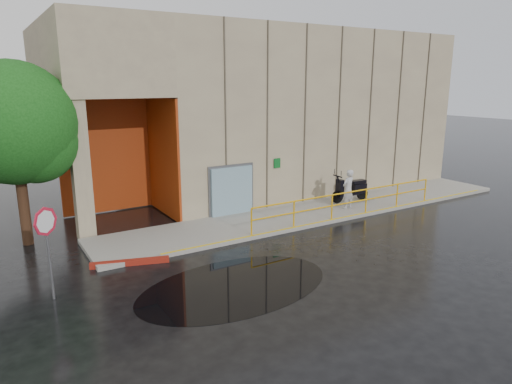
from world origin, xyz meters
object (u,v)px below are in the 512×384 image
at_px(scooter, 351,183).
at_px(red_curb, 130,262).
at_px(tree_near, 19,128).
at_px(stop_sign, 47,233).
at_px(person, 348,189).

distance_m(scooter, red_curb, 11.09).
relative_size(scooter, tree_near, 0.32).
distance_m(stop_sign, red_curb, 3.21).
bearing_deg(stop_sign, tree_near, 73.22).
xyz_separation_m(scooter, tree_near, (-13.26, 1.94, 3.05)).
distance_m(person, stop_sign, 12.54).
bearing_deg(person, red_curb, -5.99).
bearing_deg(tree_near, stop_sign, -90.31).
height_order(stop_sign, red_curb, stop_sign).
relative_size(person, red_curb, 0.72).
bearing_deg(tree_near, scooter, -8.31).
bearing_deg(scooter, stop_sign, -161.93).
bearing_deg(red_curb, tree_near, 122.22).
bearing_deg(red_curb, person, 5.50).
xyz_separation_m(person, stop_sign, (-12.32, -2.18, 0.83)).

